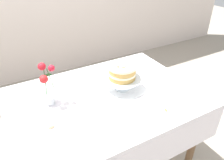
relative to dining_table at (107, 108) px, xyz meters
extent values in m
cube|color=white|center=(0.00, 0.03, 0.08)|extent=(1.40, 1.00, 0.03)
cube|color=white|center=(0.00, -0.47, -0.07)|extent=(1.40, 0.01, 0.27)
cylinder|color=brown|center=(0.60, -0.37, -0.29)|extent=(0.06, 0.06, 0.71)
cylinder|color=brown|center=(-0.60, 0.43, -0.29)|extent=(0.06, 0.06, 0.71)
cylinder|color=brown|center=(0.60, 0.43, -0.29)|extent=(0.06, 0.06, 0.71)
cube|color=white|center=(0.16, 0.05, 0.09)|extent=(0.34, 0.34, 0.00)
cylinder|color=silver|center=(0.16, 0.05, 0.10)|extent=(0.11, 0.11, 0.01)
cylinder|color=silver|center=(0.16, 0.05, 0.14)|extent=(0.03, 0.03, 0.07)
cylinder|color=silver|center=(0.16, 0.05, 0.19)|extent=(0.29, 0.29, 0.01)
cylinder|color=tan|center=(0.16, 0.05, 0.21)|extent=(0.20, 0.20, 0.04)
cylinder|color=beige|center=(0.16, 0.05, 0.24)|extent=(0.21, 0.21, 0.02)
cylinder|color=tan|center=(0.16, 0.05, 0.26)|extent=(0.20, 0.20, 0.04)
cylinder|color=beige|center=(0.16, 0.05, 0.29)|extent=(0.21, 0.21, 0.02)
ellipsoid|color=pink|center=(0.14, 0.05, 0.30)|extent=(0.04, 0.04, 0.01)
ellipsoid|color=pink|center=(0.22, 0.05, 0.30)|extent=(0.04, 0.04, 0.01)
ellipsoid|color=pink|center=(0.11, 0.00, 0.30)|extent=(0.03, 0.03, 0.01)
ellipsoid|color=#E56B51|center=(0.15, 0.02, 0.30)|extent=(0.03, 0.03, 0.01)
ellipsoid|color=pink|center=(0.18, 0.05, 0.30)|extent=(0.02, 0.03, 0.00)
ellipsoid|color=#E56B51|center=(0.12, 0.05, 0.30)|extent=(0.03, 0.04, 0.01)
ellipsoid|color=pink|center=(0.17, 0.03, 0.30)|extent=(0.02, 0.04, 0.01)
ellipsoid|color=pink|center=(0.20, 0.09, 0.30)|extent=(0.03, 0.04, 0.00)
cylinder|color=silver|center=(-0.37, 0.14, 0.13)|extent=(0.07, 0.07, 0.07)
cone|color=silver|center=(-0.37, 0.14, 0.19)|extent=(0.11, 0.11, 0.06)
cylinder|color=#2D6028|center=(-0.35, 0.14, 0.28)|extent=(0.03, 0.01, 0.18)
sphere|color=red|center=(-0.33, 0.13, 0.37)|extent=(0.04, 0.04, 0.04)
ellipsoid|color=#236B2D|center=(-0.36, 0.14, 0.32)|extent=(0.05, 0.03, 0.01)
cylinder|color=#2D6028|center=(-0.38, 0.15, 0.29)|extent=(0.01, 0.02, 0.19)
sphere|color=red|center=(-0.39, 0.16, 0.38)|extent=(0.05, 0.05, 0.05)
ellipsoid|color=#236B2D|center=(-0.38, 0.15, 0.29)|extent=(0.04, 0.05, 0.02)
cylinder|color=#2D6028|center=(-0.39, 0.12, 0.26)|extent=(0.02, 0.03, 0.13)
sphere|color=red|center=(-0.40, 0.10, 0.32)|extent=(0.06, 0.06, 0.06)
ellipsoid|color=#E56B51|center=(-0.44, -0.10, 0.09)|extent=(0.05, 0.03, 0.01)
ellipsoid|color=yellow|center=(0.29, -0.32, 0.09)|extent=(0.03, 0.04, 0.01)
camera|label=1|loc=(-0.60, -1.16, 1.05)|focal=35.40mm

